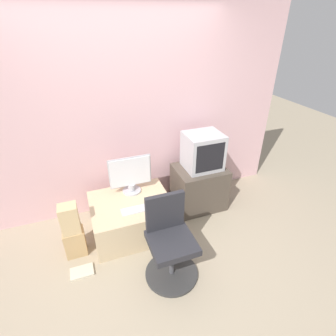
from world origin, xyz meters
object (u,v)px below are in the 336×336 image
object	(u,v)px
crt_tv	(203,151)
book	(82,272)
mouse	(157,204)
cardboard_box_lower	(75,242)
office_chair	(170,245)
main_monitor	(131,175)
keyboard	(137,209)

from	to	relation	value
crt_tv	book	size ratio (longest dim) A/B	2.00
book	mouse	bearing A→B (deg)	16.46
book	cardboard_box_lower	bearing A→B (deg)	94.85
crt_tv	cardboard_box_lower	distance (m)	1.88
crt_tv	office_chair	xyz separation A→B (m)	(-0.81, -0.94, -0.46)
main_monitor	cardboard_box_lower	distance (m)	0.98
main_monitor	book	bearing A→B (deg)	-137.84
office_chair	book	bearing A→B (deg)	161.45
keyboard	main_monitor	bearing A→B (deg)	85.56
mouse	cardboard_box_lower	bearing A→B (deg)	178.51
keyboard	mouse	world-z (taller)	mouse
office_chair	cardboard_box_lower	size ratio (longest dim) A/B	2.70
keyboard	office_chair	size ratio (longest dim) A/B	0.40
keyboard	cardboard_box_lower	distance (m)	0.78
keyboard	office_chair	world-z (taller)	office_chair
office_chair	crt_tv	bearing A→B (deg)	49.35
keyboard	crt_tv	size ratio (longest dim) A/B	0.75
keyboard	mouse	bearing A→B (deg)	0.46
main_monitor	keyboard	xyz separation A→B (m)	(-0.03, -0.38, -0.23)
crt_tv	book	bearing A→B (deg)	-159.15
crt_tv	cardboard_box_lower	xyz separation A→B (m)	(-1.72, -0.34, -0.68)
keyboard	book	xyz separation A→B (m)	(-0.70, -0.28, -0.43)
main_monitor	keyboard	bearing A→B (deg)	-94.44
keyboard	book	bearing A→B (deg)	-158.45
main_monitor	mouse	distance (m)	0.49
cardboard_box_lower	book	size ratio (longest dim) A/B	1.39
main_monitor	mouse	bearing A→B (deg)	-60.97
mouse	office_chair	world-z (taller)	office_chair
crt_tv	main_monitor	bearing A→B (deg)	179.08
mouse	cardboard_box_lower	world-z (taller)	mouse
cardboard_box_lower	book	world-z (taller)	cardboard_box_lower
crt_tv	keyboard	bearing A→B (deg)	-159.64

